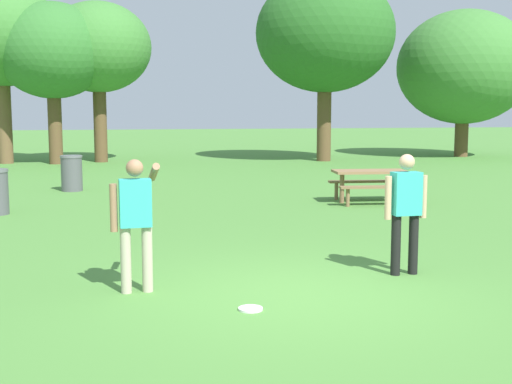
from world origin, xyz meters
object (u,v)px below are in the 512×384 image
Objects in this scene: tree_back_left at (464,67)px; person_thrower at (136,215)px; frisbee at (251,309)px; tree_far_right at (98,48)px; person_catcher at (406,206)px; trash_can_further_along at (72,173)px; picnic_table_near at (370,179)px; tree_broad_center at (52,51)px; tree_slender_mid at (325,34)px; tree_tall_left at (1,35)px.

person_thrower is at bearing -126.07° from tree_back_left.
frisbee is 21.77m from tree_far_right.
person_thrower is at bearing -176.39° from person_catcher.
tree_far_right is (0.41, 9.65, 4.10)m from trash_can_further_along.
tree_far_right is 0.99× the size of tree_back_left.
picnic_table_near is at bearing 51.39° from person_thrower.
picnic_table_near is 7.97m from trash_can_further_along.
tree_slender_mid is at bearing -2.89° from tree_broad_center.
trash_can_further_along is 0.14× the size of tree_tall_left.
picnic_table_near is at bearing -101.25° from tree_slender_mid.
trash_can_further_along reaches higher than frisbee.
tree_slender_mid reaches higher than tree_far_right.
tree_back_left reaches higher than tree_far_right.
person_catcher is 22.00m from tree_tall_left.
tree_far_right is 15.95m from tree_back_left.
frisbee is 0.04× the size of tree_broad_center.
person_catcher is 11.52m from trash_can_further_along.
tree_back_left is at bearing 0.34° from tree_far_right.
tree_tall_left is 1.12× the size of tree_broad_center.
tree_tall_left is at bearing -179.62° from tree_back_left.
person_catcher is 2.80m from frisbee.
person_thrower is 0.21× the size of tree_slender_mid.
trash_can_further_along is at bearing 116.71° from person_catcher.
tree_broad_center is 1.83m from tree_far_right.
tree_back_left reaches higher than trash_can_further_along.
tree_broad_center is 17.67m from tree_back_left.
tree_broad_center reaches higher than frisbee.
tree_back_left is (15.94, 0.09, -0.59)m from tree_far_right.
person_catcher is (3.58, 0.23, -0.02)m from person_thrower.
tree_broad_center is at bearing -160.57° from tree_far_right.
person_catcher is at bearing -71.45° from tree_broad_center.
tree_slender_mid reaches higher than tree_broad_center.
tree_far_right is at bearing 0.56° from tree_tall_left.
picnic_table_near is at bearing -124.68° from tree_back_left.
frisbee is 21.72m from tree_slender_mid.
picnic_table_near is 0.26× the size of tree_tall_left.
tree_slender_mid reaches higher than person_catcher.
picnic_table_near is 0.24× the size of tree_slender_mid.
tree_far_right is at bearing 87.59° from trash_can_further_along.
tree_tall_left is at bearing -179.44° from tree_far_right.
tree_tall_left is 1.10× the size of tree_far_right.
tree_far_right is (-4.77, 19.93, 3.64)m from person_catcher.
tree_tall_left is (-3.29, 9.61, 4.53)m from trash_can_further_along.
picnic_table_near is at bearing 73.83° from person_catcher.
tree_far_right reaches higher than trash_can_further_along.
tree_slender_mid is at bearing -4.98° from tree_tall_left.
tree_back_left is (19.63, 0.13, -1.02)m from tree_tall_left.
frisbee is 9.00m from picnic_table_near.
picnic_table_near is 1.88× the size of trash_can_further_along.
picnic_table_near is 17.39m from tree_tall_left.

